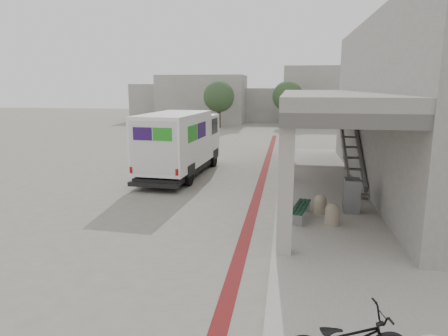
# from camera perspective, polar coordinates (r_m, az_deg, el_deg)

# --- Properties ---
(ground) EXTENTS (120.00, 120.00, 0.00)m
(ground) POSITION_cam_1_polar(r_m,az_deg,el_deg) (13.97, -0.03, -6.17)
(ground) COLOR slate
(ground) RESTS_ON ground
(bike_lane_stripe) EXTENTS (0.35, 40.00, 0.01)m
(bike_lane_stripe) POSITION_cam_1_polar(r_m,az_deg,el_deg) (15.76, 4.73, -4.11)
(bike_lane_stripe) COLOR #5F1313
(bike_lane_stripe) RESTS_ON ground
(sidewalk) EXTENTS (4.40, 28.00, 0.12)m
(sidewalk) POSITION_cam_1_polar(r_m,az_deg,el_deg) (13.92, 16.57, -6.48)
(sidewalk) COLOR gray
(sidewalk) RESTS_ON ground
(transit_building) EXTENTS (7.60, 17.00, 7.00)m
(transit_building) POSITION_cam_1_polar(r_m,az_deg,el_deg) (18.27, 24.30, 7.89)
(transit_building) COLOR gray
(transit_building) RESTS_ON ground
(distant_backdrop) EXTENTS (28.00, 10.00, 6.50)m
(distant_backdrop) POSITION_cam_1_polar(r_m,az_deg,el_deg) (49.29, 3.36, 9.80)
(distant_backdrop) COLOR gray
(distant_backdrop) RESTS_ON ground
(tree_left) EXTENTS (3.20, 3.20, 4.80)m
(tree_left) POSITION_cam_1_polar(r_m,az_deg,el_deg) (41.75, -0.73, 10.15)
(tree_left) COLOR #38281C
(tree_left) RESTS_ON ground
(tree_mid) EXTENTS (3.20, 3.20, 4.80)m
(tree_mid) POSITION_cam_1_polar(r_m,az_deg,el_deg) (43.14, 9.08, 10.05)
(tree_mid) COLOR #38281C
(tree_mid) RESTS_ON ground
(tree_right) EXTENTS (3.20, 3.20, 4.80)m
(tree_right) POSITION_cam_1_polar(r_m,az_deg,el_deg) (42.88, 19.98, 9.50)
(tree_right) COLOR #38281C
(tree_right) RESTS_ON ground
(fedex_truck) EXTENTS (2.71, 7.31, 3.06)m
(fedex_truck) POSITION_cam_1_polar(r_m,az_deg,el_deg) (19.32, -6.24, 3.71)
(fedex_truck) COLOR black
(fedex_truck) RESTS_ON ground
(bench) EXTENTS (0.72, 1.78, 0.41)m
(bench) POSITION_cam_1_polar(r_m,az_deg,el_deg) (13.02, 10.90, -5.82)
(bench) COLOR gray
(bench) RESTS_ON sidewalk
(bollard_near) EXTENTS (0.42, 0.42, 0.63)m
(bollard_near) POSITION_cam_1_polar(r_m,az_deg,el_deg) (13.68, 13.58, -4.98)
(bollard_near) COLOR gray
(bollard_near) RESTS_ON sidewalk
(bollard_far) EXTENTS (0.45, 0.45, 0.68)m
(bollard_far) POSITION_cam_1_polar(r_m,az_deg,el_deg) (12.65, 15.24, -6.33)
(bollard_far) COLOR gray
(bollard_far) RESTS_ON sidewalk
(utility_cabinet) EXTENTS (0.54, 0.70, 1.12)m
(utility_cabinet) POSITION_cam_1_polar(r_m,az_deg,el_deg) (14.06, 17.78, -3.74)
(utility_cabinet) COLOR slate
(utility_cabinet) RESTS_ON sidewalk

